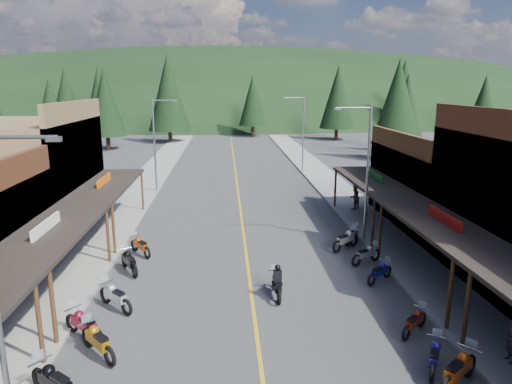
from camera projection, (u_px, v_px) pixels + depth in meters
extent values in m
plane|color=#38383A|center=(253.00, 310.00, 18.97)|extent=(220.00, 220.00, 0.00)
cube|color=gold|center=(239.00, 196.00, 38.39)|extent=(0.15, 90.00, 0.01)
cube|color=gray|center=(134.00, 197.00, 37.80)|extent=(3.40, 94.00, 0.15)
cube|color=gray|center=(340.00, 194.00, 38.95)|extent=(3.40, 94.00, 0.15)
cylinder|color=#472D19|center=(40.00, 325.00, 14.85)|extent=(0.16, 0.16, 3.00)
cube|color=#3F2111|center=(11.00, 231.00, 19.24)|extent=(0.30, 9.00, 6.20)
cube|color=black|center=(47.00, 233.00, 19.36)|extent=(3.20, 9.00, 0.18)
cylinder|color=#472D19|center=(53.00, 308.00, 16.01)|extent=(0.16, 0.16, 3.00)
cylinder|color=#472D19|center=(108.00, 236.00, 23.59)|extent=(0.16, 0.16, 3.00)
cube|color=silver|center=(46.00, 229.00, 19.31)|extent=(0.12, 3.00, 0.70)
cube|color=brown|center=(17.00, 178.00, 28.22)|extent=(8.00, 10.20, 7.00)
cube|color=brown|center=(79.00, 168.00, 28.34)|extent=(0.30, 10.20, 8.20)
cube|color=black|center=(104.00, 185.00, 28.68)|extent=(3.20, 10.20, 0.18)
cylinder|color=#472D19|center=(113.00, 229.00, 24.75)|extent=(0.16, 0.16, 3.00)
cylinder|color=#472D19|center=(142.00, 192.00, 33.50)|extent=(0.16, 0.16, 3.00)
cube|color=#CC590C|center=(104.00, 182.00, 28.64)|extent=(0.12, 3.00, 0.70)
cylinder|color=#472D19|center=(466.00, 311.00, 15.80)|extent=(0.16, 0.16, 3.00)
cube|color=#562B19|center=(477.00, 201.00, 20.35)|extent=(0.30, 9.00, 8.20)
cube|color=black|center=(444.00, 225.00, 20.51)|extent=(3.20, 9.00, 0.18)
cylinder|color=#472D19|center=(450.00, 295.00, 16.96)|extent=(0.16, 0.16, 3.00)
cylinder|color=#472D19|center=(380.00, 230.00, 24.54)|extent=(0.16, 0.16, 3.00)
cube|color=#B2140F|center=(444.00, 220.00, 20.46)|extent=(0.12, 3.00, 0.70)
cube|color=#4C2D16|center=(453.00, 187.00, 30.30)|extent=(8.00, 10.20, 5.00)
cube|color=#4C2D16|center=(397.00, 179.00, 29.91)|extent=(0.30, 10.20, 6.20)
cube|color=black|center=(375.00, 181.00, 29.83)|extent=(3.20, 10.20, 0.18)
cylinder|color=#472D19|center=(373.00, 224.00, 25.70)|extent=(0.16, 0.16, 3.00)
cylinder|color=#472D19|center=(335.00, 189.00, 34.45)|extent=(0.16, 0.16, 3.00)
cube|color=#14591E|center=(375.00, 178.00, 29.79)|extent=(0.12, 3.00, 0.70)
cylinder|color=gray|center=(15.00, 137.00, 10.93)|extent=(2.00, 0.10, 0.10)
cube|color=gray|center=(54.00, 139.00, 11.00)|extent=(0.35, 0.18, 0.12)
cylinder|color=gray|center=(155.00, 147.00, 38.96)|extent=(0.16, 0.16, 8.00)
cylinder|color=gray|center=(164.00, 100.00, 38.13)|extent=(2.00, 0.10, 0.10)
cube|color=gray|center=(175.00, 101.00, 38.20)|extent=(0.35, 0.18, 0.12)
cylinder|color=gray|center=(367.00, 176.00, 26.29)|extent=(0.16, 0.16, 8.00)
cylinder|color=gray|center=(354.00, 108.00, 25.34)|extent=(2.00, 0.10, 0.10)
cube|color=gray|center=(338.00, 109.00, 25.29)|extent=(0.35, 0.18, 0.12)
cylinder|color=gray|center=(303.00, 136.00, 47.66)|extent=(0.16, 0.16, 8.00)
cylinder|color=gray|center=(294.00, 98.00, 46.71)|extent=(2.00, 0.10, 0.10)
cube|color=gray|center=(286.00, 98.00, 46.66)|extent=(0.35, 0.18, 0.12)
ellipsoid|color=black|center=(228.00, 114.00, 150.10)|extent=(310.00, 140.00, 60.00)
cylinder|color=black|center=(102.00, 130.00, 85.15)|extent=(0.60, 0.60, 2.00)
cone|color=black|center=(99.00, 96.00, 83.73)|extent=(5.88, 5.88, 10.50)
cylinder|color=black|center=(170.00, 136.00, 74.42)|extent=(0.60, 0.60, 2.00)
cone|color=black|center=(168.00, 93.00, 72.82)|extent=(6.72, 6.72, 12.00)
cylinder|color=black|center=(253.00, 131.00, 83.11)|extent=(0.60, 0.60, 2.00)
cone|color=black|center=(253.00, 100.00, 81.86)|extent=(5.04, 5.04, 9.00)
cylinder|color=black|center=(336.00, 134.00, 78.21)|extent=(0.60, 0.60, 2.00)
cone|color=black|center=(338.00, 97.00, 76.78)|extent=(5.88, 5.88, 10.50)
cylinder|color=black|center=(401.00, 127.00, 90.92)|extent=(0.60, 0.60, 2.00)
cone|color=black|center=(403.00, 91.00, 89.33)|extent=(6.72, 6.72, 12.00)
cylinder|color=black|center=(481.00, 131.00, 83.94)|extent=(0.60, 0.60, 2.00)
cone|color=black|center=(484.00, 100.00, 82.69)|extent=(5.04, 5.04, 9.00)
cylinder|color=black|center=(69.00, 127.00, 90.45)|extent=(0.60, 0.60, 2.00)
cone|color=black|center=(66.00, 95.00, 89.03)|extent=(5.88, 5.88, 10.50)
cylinder|color=black|center=(55.00, 153.00, 56.14)|extent=(0.60, 0.60, 2.00)
cone|color=black|center=(51.00, 112.00, 55.00)|extent=(4.48, 4.48, 8.00)
cylinder|color=black|center=(404.00, 145.00, 64.04)|extent=(0.60, 0.60, 2.00)
cone|color=black|center=(407.00, 106.00, 62.80)|extent=(4.93, 4.93, 8.80)
cylinder|color=black|center=(108.00, 143.00, 66.12)|extent=(0.60, 0.60, 2.00)
cone|color=black|center=(105.00, 102.00, 64.80)|extent=(5.38, 5.38, 9.60)
cylinder|color=black|center=(394.00, 152.00, 56.97)|extent=(0.60, 0.60, 2.00)
cone|color=black|center=(397.00, 101.00, 55.56)|extent=(5.82, 5.82, 10.40)
imported|color=#2F2234|center=(512.00, 340.00, 15.00)|extent=(0.44, 0.61, 1.57)
imported|color=brown|center=(354.00, 197.00, 33.76)|extent=(1.01, 0.94, 1.82)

